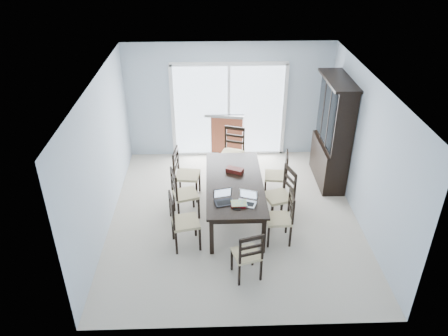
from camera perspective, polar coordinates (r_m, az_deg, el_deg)
The scene contains 24 objects.
floor at distance 8.14m, azimuth 1.32°, elevation -6.34°, with size 5.00×5.00×0.00m, color beige.
ceiling at distance 6.92m, azimuth 1.57°, elevation 11.27°, with size 5.00×5.00×0.00m, color white.
back_wall at distance 9.71m, azimuth 0.62°, elevation 8.75°, with size 4.50×0.02×2.60m, color #A8B9C9.
wall_left at distance 7.66m, azimuth -15.63°, elevation 1.42°, with size 0.02×5.00×2.60m, color #A8B9C9.
wall_right at distance 7.89m, azimuth 17.99°, elevation 1.92°, with size 0.02×5.00×2.60m, color #A8B9C9.
balcony at distance 11.17m, azimuth 0.36°, elevation 4.15°, with size 4.50×2.00×0.10m, color gray.
railing at distance 11.85m, azimuth 0.19°, elevation 8.87°, with size 4.50×0.06×1.10m, color #99999E.
dining_table at distance 7.76m, azimuth 1.38°, elevation -2.33°, with size 1.00×2.20×0.75m.
china_hutch at distance 8.98m, azimuth 14.01°, elevation 4.39°, with size 0.50×1.38×2.20m.
sliding_door at distance 9.77m, azimuth 0.62°, elevation 7.53°, with size 2.52×0.05×2.18m.
chair_left_near at distance 7.15m, azimuth -5.88°, elevation -6.26°, with size 0.53×0.52×1.15m.
chair_left_mid at distance 7.87m, azimuth -5.74°, elevation -2.73°, with size 0.53×0.52×1.11m.
chair_left_far at distance 8.42m, azimuth -5.50°, elevation -0.07°, with size 0.51×0.50×1.18m.
chair_right_near at distance 7.33m, azimuth 7.90°, elevation -5.76°, with size 0.42×0.41×1.08m.
chair_right_mid at distance 7.84m, azimuth 7.78°, elevation -2.74°, with size 0.56×0.55×1.17m.
chair_right_far at distance 8.49m, azimuth 7.41°, elevation -0.27°, with size 0.47×0.46×1.09m.
chair_end_near at distance 6.55m, azimuth 3.25°, elevation -10.81°, with size 0.48×0.49×1.03m.
chair_end_far at distance 9.21m, azimuth 1.22°, elevation 2.89°, with size 0.57×0.57×1.18m.
laptop_dark at distance 7.14m, azimuth 0.07°, elevation -4.24°, with size 0.35×0.28×0.21m.
laptop_silver at distance 7.13m, azimuth 2.95°, elevation -4.38°, with size 0.36×0.30×0.21m.
book_stack at distance 7.11m, azimuth 1.92°, elevation -4.71°, with size 0.27×0.21×0.04m.
cell_phone at distance 7.02m, azimuth 1.70°, elevation -5.38°, with size 0.12×0.05×0.01m, color black.
game_box at distance 8.00m, azimuth 1.41°, elevation -0.29°, with size 0.30×0.15×0.08m, color #47120E.
hot_tub at distance 10.77m, azimuth -2.09°, elevation 6.33°, with size 2.19×2.02×0.99m.
Camera 1 is at (-0.40, -6.54, 4.82)m, focal length 35.00 mm.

